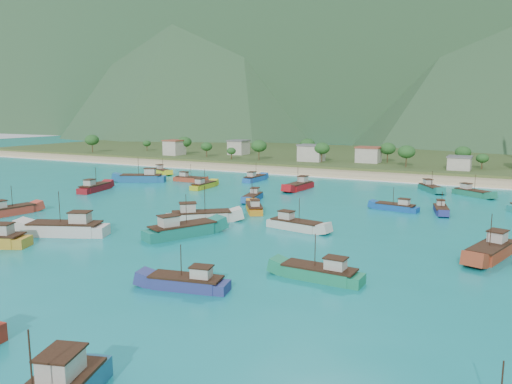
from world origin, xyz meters
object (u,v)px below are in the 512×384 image
at_px(boat_4, 162,172).
at_px(boat_23, 321,274).
at_px(boat_11, 9,211).
at_px(boat_12, 142,178).
at_px(boat_6, 430,189).
at_px(boat_33, 472,193).
at_px(boat_3, 299,186).
at_px(boat_8, 95,188).
at_px(boat_15, 295,225).
at_px(boat_32, 189,179).
at_px(boat_20, 187,284).
at_px(boat_2, 253,198).
at_px(boat_21, 396,208).
at_px(boat_29, 255,179).
at_px(boat_25, 67,229).
at_px(boat_31, 181,231).
at_px(boat_0, 254,209).
at_px(boat_16, 441,210).
at_px(boat_18, 203,186).
at_px(boat_7, 200,217).
at_px(boat_10, 491,252).

distance_m(boat_4, boat_23, 112.40).
height_order(boat_4, boat_11, boat_11).
xyz_separation_m(boat_11, boat_12, (-7.64, 49.55, 0.28)).
distance_m(boat_6, boat_33, 10.60).
bearing_deg(boat_4, boat_3, 108.84).
relative_size(boat_3, boat_23, 1.10).
distance_m(boat_8, boat_15, 64.82).
distance_m(boat_12, boat_32, 13.75).
height_order(boat_6, boat_20, boat_6).
relative_size(boat_3, boat_6, 1.18).
bearing_deg(boat_2, boat_4, -42.79).
height_order(boat_2, boat_21, boat_2).
xyz_separation_m(boat_3, boat_8, (-46.28, -27.31, -0.02)).
xyz_separation_m(boat_11, boat_29, (21.06, 66.37, -0.07)).
relative_size(boat_2, boat_23, 0.91).
relative_size(boat_11, boat_21, 1.19).
bearing_deg(boat_25, boat_8, 16.90).
relative_size(boat_3, boat_31, 0.89).
height_order(boat_0, boat_16, boat_0).
relative_size(boat_6, boat_8, 0.85).
bearing_deg(boat_18, boat_8, -144.25).
distance_m(boat_7, boat_11, 39.66).
xyz_separation_m(boat_7, boat_23, (31.61, -20.38, -0.20)).
distance_m(boat_21, boat_25, 64.97).
relative_size(boat_2, boat_3, 0.83).
bearing_deg(boat_8, boat_25, -62.22).
bearing_deg(boat_12, boat_4, -5.45).
bearing_deg(boat_16, boat_6, -90.67).
relative_size(boat_18, boat_21, 1.05).
relative_size(boat_3, boat_33, 1.21).
distance_m(boat_16, boat_20, 64.19).
height_order(boat_10, boat_18, boat_10).
height_order(boat_7, boat_12, boat_12).
relative_size(boat_18, boat_29, 0.97).
relative_size(boat_2, boat_20, 0.94).
relative_size(boat_0, boat_2, 0.98).
distance_m(boat_3, boat_31, 55.60).
height_order(boat_0, boat_23, boat_23).
bearing_deg(boat_4, boat_32, 88.60).
bearing_deg(boat_7, boat_6, 111.11).
bearing_deg(boat_8, boat_12, 79.14).
xyz_separation_m(boat_23, boat_31, (-28.18, 9.75, 0.24)).
bearing_deg(boat_18, boat_2, -28.03).
bearing_deg(boat_2, boat_25, 62.50).
height_order(boat_2, boat_4, boat_4).
xyz_separation_m(boat_18, boat_23, (53.99, -55.35, 0.08)).
xyz_separation_m(boat_0, boat_12, (-49.79, 23.66, 0.41)).
height_order(boat_3, boat_25, boat_25).
distance_m(boat_4, boat_7, 75.51).
xyz_separation_m(boat_6, boat_32, (-66.11, -14.66, -0.02)).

